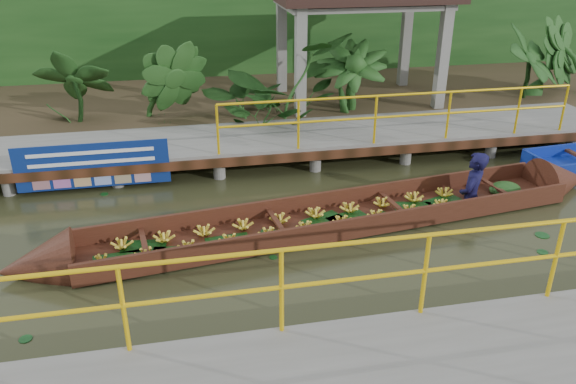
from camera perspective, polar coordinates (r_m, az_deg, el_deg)
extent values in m
plane|color=#2B2E17|center=(9.23, 0.74, -4.66)|extent=(80.00, 80.00, 0.00)
cube|color=#362D1B|center=(16.03, -4.90, 9.22)|extent=(30.00, 8.00, 0.45)
cube|color=slate|center=(12.16, -2.68, 5.46)|extent=(16.00, 2.00, 0.15)
cube|color=black|center=(11.27, -1.89, 3.40)|extent=(16.00, 0.12, 0.18)
cylinder|color=yellow|center=(11.69, 11.60, 9.68)|extent=(7.50, 0.05, 0.05)
cylinder|color=yellow|center=(11.81, 11.41, 7.57)|extent=(7.50, 0.05, 0.05)
cylinder|color=yellow|center=(11.82, 11.39, 7.34)|extent=(0.05, 0.05, 1.00)
cylinder|color=slate|center=(11.63, -21.87, 1.18)|extent=(0.24, 0.24, 0.55)
cylinder|color=slate|center=(13.10, -20.83, 3.95)|extent=(0.24, 0.24, 0.55)
cylinder|color=slate|center=(11.40, -12.01, 2.03)|extent=(0.24, 0.24, 0.55)
cylinder|color=slate|center=(12.90, -12.06, 4.75)|extent=(0.24, 0.24, 0.55)
cylinder|color=slate|center=(11.52, -2.04, 2.84)|extent=(0.24, 0.24, 0.55)
cylinder|color=slate|center=(13.00, -3.20, 5.45)|extent=(0.24, 0.24, 0.55)
cylinder|color=slate|center=(11.98, 7.45, 3.53)|extent=(0.24, 0.24, 0.55)
cylinder|color=slate|center=(13.41, 5.32, 6.00)|extent=(0.24, 0.24, 0.55)
cylinder|color=slate|center=(12.74, 16.04, 4.06)|extent=(0.24, 0.24, 0.55)
cylinder|color=slate|center=(14.09, 13.20, 6.38)|extent=(0.24, 0.24, 0.55)
cylinder|color=slate|center=(13.75, 23.53, 4.46)|extent=(0.24, 0.24, 0.55)
cylinder|color=slate|center=(15.01, 20.25, 6.63)|extent=(0.24, 0.24, 0.55)
cylinder|color=slate|center=(11.52, -2.04, 2.84)|extent=(0.24, 0.24, 0.55)
cylinder|color=yellow|center=(6.22, 15.88, -4.04)|extent=(10.00, 0.05, 0.05)
cylinder|color=yellow|center=(6.44, 15.41, -7.54)|extent=(10.00, 0.05, 0.05)
cylinder|color=yellow|center=(6.47, 15.36, -7.91)|extent=(0.05, 0.05, 1.00)
cube|color=slate|center=(13.58, 1.28, 12.40)|extent=(0.25, 0.25, 2.80)
cube|color=slate|center=(14.77, 15.39, 12.57)|extent=(0.25, 0.25, 2.80)
cube|color=slate|center=(15.89, -0.65, 14.26)|extent=(0.25, 0.25, 2.80)
cube|color=slate|center=(16.92, 11.82, 14.42)|extent=(0.25, 0.25, 2.80)
cube|color=slate|center=(14.99, 7.38, 18.45)|extent=(4.00, 2.60, 0.12)
cube|color=#153C13|center=(18.10, -6.10, 16.74)|extent=(30.00, 0.80, 4.00)
cube|color=#391A0F|center=(9.60, 5.02, -3.07)|extent=(8.61, 2.18, 0.06)
cube|color=#391A0F|center=(9.97, 3.83, -0.94)|extent=(8.48, 1.19, 0.36)
cube|color=#391A0F|center=(9.11, 6.39, -3.73)|extent=(8.48, 1.19, 0.36)
cone|color=#391A0F|center=(8.97, -24.24, -6.95)|extent=(1.19, 1.16, 1.02)
cone|color=#391A0F|center=(12.14, 26.06, 1.01)|extent=(1.19, 1.16, 1.02)
ellipsoid|color=#153C13|center=(11.27, 21.18, 0.26)|extent=(0.65, 0.54, 0.28)
imported|color=black|center=(10.52, 18.70, 3.81)|extent=(0.76, 0.77, 1.80)
cube|color=#0D2593|center=(12.52, 24.01, 2.54)|extent=(0.14, 0.98, 0.33)
cube|color=navy|center=(11.20, -19.21, 2.55)|extent=(2.83, 0.03, 0.88)
cube|color=white|center=(11.09, -19.41, 3.80)|extent=(2.30, 0.01, 0.07)
cube|color=white|center=(11.16, -19.27, 2.84)|extent=(2.30, 0.01, 0.07)
imported|color=#153C13|center=(13.72, -20.99, 9.88)|extent=(1.46, 1.46, 1.83)
imported|color=#153C13|center=(13.53, -12.52, 10.74)|extent=(1.46, 1.46, 1.83)
imported|color=#153C13|center=(13.70, -1.83, 11.49)|extent=(1.46, 1.46, 1.83)
imported|color=#153C13|center=(14.16, 6.35, 11.80)|extent=(1.46, 1.46, 1.83)
imported|color=#153C13|center=(16.35, 23.70, 11.68)|extent=(1.46, 1.46, 1.83)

